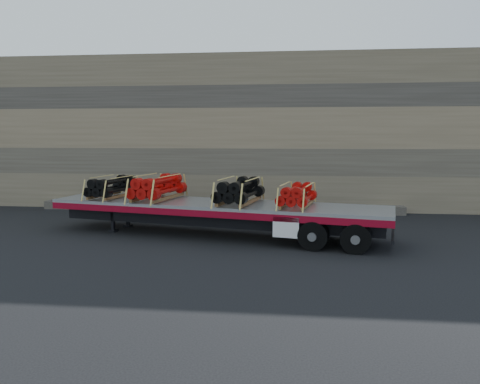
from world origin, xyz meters
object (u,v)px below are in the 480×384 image
object	(u,v)px
bundle_front	(112,187)
bundle_midrear	(239,192)
trailer	(216,219)
bundle_rear	(297,196)
bundle_midfront	(158,188)

from	to	relation	value
bundle_front	bundle_midrear	xyz separation A→B (m)	(4.75, -0.99, 0.04)
trailer	bundle_midrear	size ratio (longest dim) A/B	5.09
bundle_rear	bundle_front	bearing A→B (deg)	180.00
bundle_front	bundle_midfront	distance (m)	1.84
trailer	bundle_front	world-z (taller)	bundle_front
bundle_front	bundle_midrear	bearing A→B (deg)	0.00
bundle_midrear	bundle_rear	distance (m)	1.94
bundle_midfront	bundle_midrear	xyz separation A→B (m)	(2.95, -0.62, -0.01)
trailer	bundle_front	distance (m)	4.13
trailer	bundle_rear	xyz separation A→B (m)	(2.72, -0.57, 0.92)
bundle_front	bundle_rear	distance (m)	6.80
bundle_front	bundle_midfront	xyz separation A→B (m)	(1.80, -0.38, 0.05)
bundle_front	bundle_midrear	size ratio (longest dim) A/B	0.91
trailer	bundle_midrear	xyz separation A→B (m)	(0.82, -0.17, 0.98)
trailer	bundle_midfront	distance (m)	2.39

